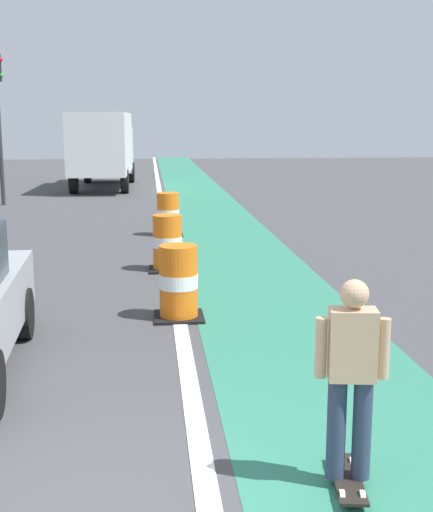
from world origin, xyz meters
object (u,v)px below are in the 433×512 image
(traffic_barrel_front, at_px, (179,283))
(traffic_barrel_back, at_px, (168,215))
(delivery_truck_down_block, at_px, (103,146))
(skateboarder_on_lane, at_px, (351,378))
(traffic_barrel_mid, at_px, (167,243))

(traffic_barrel_front, relative_size, traffic_barrel_back, 1.00)
(delivery_truck_down_block, bearing_deg, skateboarder_on_lane, -82.17)
(skateboarder_on_lane, relative_size, traffic_barrel_front, 1.55)
(traffic_barrel_back, xyz_separation_m, delivery_truck_down_block, (-2.43, 13.03, 1.31))
(delivery_truck_down_block, bearing_deg, traffic_barrel_front, -83.42)
(traffic_barrel_front, height_order, delivery_truck_down_block, delivery_truck_down_block)
(traffic_barrel_mid, xyz_separation_m, delivery_truck_down_block, (-2.30, 17.21, 1.31))
(traffic_barrel_mid, xyz_separation_m, traffic_barrel_back, (0.13, 4.19, 0.00))
(traffic_barrel_mid, bearing_deg, skateboarder_on_lane, -81.72)
(traffic_barrel_mid, bearing_deg, traffic_barrel_back, 88.24)
(traffic_barrel_mid, bearing_deg, traffic_barrel_front, -88.78)
(traffic_barrel_back, bearing_deg, traffic_barrel_mid, -91.76)
(skateboarder_on_lane, distance_m, traffic_barrel_back, 12.47)
(traffic_barrel_front, xyz_separation_m, delivery_truck_down_block, (-2.37, 20.56, 1.31))
(skateboarder_on_lane, distance_m, delivery_truck_down_block, 25.70)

